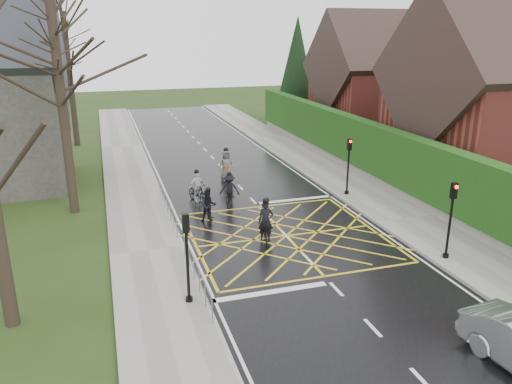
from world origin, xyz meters
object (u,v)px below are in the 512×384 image
cyclist_mid (230,193)px  cyclist_rear (266,228)px  cyclist_front (197,190)px  cyclist_lead (227,169)px  cyclist_back (209,209)px

cyclist_mid → cyclist_rear: bearing=-64.5°
cyclist_rear → cyclist_mid: cyclist_rear is taller
cyclist_front → cyclist_lead: cyclist_lead is taller
cyclist_mid → cyclist_lead: 4.46m
cyclist_mid → cyclist_front: size_ratio=1.05×
cyclist_rear → cyclist_lead: cyclist_lead is taller
cyclist_rear → cyclist_front: 6.25m
cyclist_rear → cyclist_front: (-1.82, 5.98, 0.02)m
cyclist_front → cyclist_lead: 4.24m
cyclist_mid → cyclist_lead: bearing=100.2°
cyclist_rear → cyclist_back: cyclist_rear is taller
cyclist_back → cyclist_front: bearing=95.1°
cyclist_rear → cyclist_lead: size_ratio=1.02×
cyclist_rear → cyclist_mid: 5.08m
cyclist_back → cyclist_lead: bearing=74.5°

